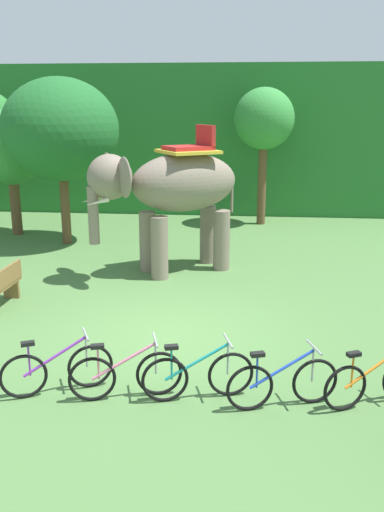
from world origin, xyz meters
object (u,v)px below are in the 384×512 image
object	(u,v)px
wooden_bench	(1,286)
tree_right	(60,130)
bike_blue	(283,383)
bike_teal	(198,375)
tree_far_right	(264,120)
bike_purple	(57,369)
bike_pink	(126,374)
bike_orange	(374,381)
tree_left	(11,148)
elephant	(173,189)

from	to	relation	value
wooden_bench	tree_right	bearing A→B (deg)	93.98
tree_right	bike_blue	bearing A→B (deg)	-56.17
bike_teal	tree_far_right	bearing A→B (deg)	84.40
bike_purple	wooden_bench	size ratio (longest dim) A/B	1.04
bike_pink	wooden_bench	distance (m)	4.96
wooden_bench	bike_teal	bearing A→B (deg)	-36.88
tree_far_right	bike_orange	size ratio (longest dim) A/B	3.09
bike_blue	tree_left	bearing A→B (deg)	128.74
bike_purple	bike_pink	xyz separation A→B (m)	(1.07, -0.05, 0.00)
bike_pink	wooden_bench	size ratio (longest dim) A/B	1.10
elephant	bike_pink	xyz separation A→B (m)	(0.13, -6.53, -1.82)
tree_left	elephant	world-z (taller)	tree_left
tree_far_right	bike_blue	size ratio (longest dim) A/B	2.96
tree_far_right	elephant	bearing A→B (deg)	-111.31
bike_blue	bike_pink	bearing A→B (deg)	179.21
tree_left	bike_blue	xyz separation A→B (m)	(8.31, -10.36, -2.50)
bike_orange	bike_teal	bearing A→B (deg)	-178.37
bike_purple	tree_right	bearing A→B (deg)	107.08
tree_right	elephant	world-z (taller)	tree_right
tree_right	bike_blue	xyz separation A→B (m)	(6.22, -9.28, -3.15)
bike_pink	bike_orange	bearing A→B (deg)	2.38
bike_blue	wooden_bench	xyz separation A→B (m)	(-5.82, 3.55, 0.09)
bike_purple	bike_teal	world-z (taller)	same
bike_purple	bike_pink	distance (m)	1.07
bike_teal	tree_right	bearing A→B (deg)	118.49
tree_right	bike_pink	distance (m)	10.52
elephant	bike_teal	bearing A→B (deg)	-79.41
tree_left	bike_blue	distance (m)	13.51
bike_teal	wooden_bench	xyz separation A→B (m)	(-4.58, 3.44, 0.09)
bike_purple	bike_blue	world-z (taller)	same
bike_pink	bike_teal	distance (m)	1.08
tree_left	tree_far_right	distance (m)	8.72
tree_left	bike_teal	world-z (taller)	tree_left
tree_left	tree_far_right	bearing A→B (deg)	16.70
tree_right	tree_far_right	bearing A→B (deg)	29.79
tree_far_right	wooden_bench	xyz separation A→B (m)	(-5.83, -9.30, -3.26)
elephant	wooden_bench	distance (m)	4.84
tree_right	bike_orange	xyz separation A→B (m)	(7.56, -9.10, -3.15)
tree_far_right	bike_orange	world-z (taller)	tree_far_right
bike_blue	elephant	bearing A→B (deg)	110.47
bike_pink	bike_blue	distance (m)	2.32
bike_orange	bike_purple	bearing A→B (deg)	-178.81
tree_far_right	bike_teal	world-z (taller)	tree_far_right
wooden_bench	elephant	bearing A→B (deg)	41.74
elephant	tree_far_right	bearing A→B (deg)	68.69
tree_far_right	bike_purple	distance (m)	13.63
bike_orange	wooden_bench	world-z (taller)	bike_orange
elephant	bike_purple	xyz separation A→B (m)	(-0.95, -6.47, -1.82)
tree_left	bike_pink	size ratio (longest dim) A/B	2.51
elephant	bike_pink	world-z (taller)	elephant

